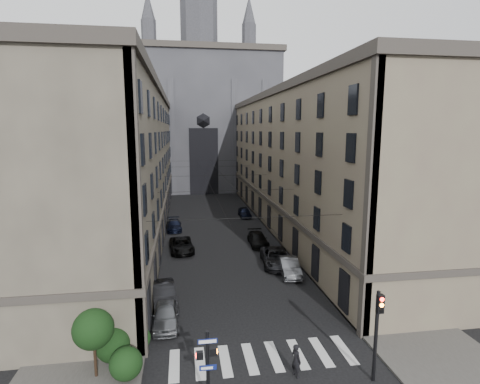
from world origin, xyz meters
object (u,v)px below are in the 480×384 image
car_left_near (166,314)px  car_left_far (174,225)px  car_left_midnear (164,294)px  pedestrian_signal_left (207,363)px  car_right_far (245,212)px  pedestrian (296,360)px  gothic_tower (200,112)px  traffic_light_right (377,326)px  car_right_near (289,267)px  car_left_midfar (182,245)px  car_right_midfar (258,239)px  car_right_midnear (276,258)px

car_left_near → car_left_far: car_left_near is taller
car_left_midnear → car_left_near: bearing=-92.1°
pedestrian_signal_left → car_right_far: size_ratio=0.91×
pedestrian_signal_left → car_left_far: (-2.33, 33.91, -1.62)m
pedestrian_signal_left → pedestrian: bearing=16.6°
car_right_far → pedestrian_signal_left: bearing=-101.3°
gothic_tower → traffic_light_right: (5.60, -73.04, -14.51)m
car_left_far → pedestrian_signal_left: bearing=-89.5°
car_left_near → car_right_near: size_ratio=0.95×
traffic_light_right → car_left_midfar: (-10.41, 24.01, -2.54)m
pedestrian_signal_left → pedestrian: pedestrian_signal_left is taller
car_left_midfar → car_right_far: 18.67m
car_left_midfar → car_right_midfar: bearing=1.5°
car_left_near → car_left_far: size_ratio=0.95×
car_right_near → car_left_midnear: bearing=-153.6°
pedestrian_signal_left → car_right_near: size_ratio=0.83×
traffic_light_right → car_left_midnear: 16.42m
car_left_midfar → car_left_far: bearing=90.9°
traffic_light_right → car_left_midnear: traffic_light_right is taller
car_left_far → car_right_midfar: 13.09m
car_left_far → car_right_far: (10.90, 6.37, 0.04)m
car_left_near → car_right_midfar: size_ratio=0.90×
pedestrian_signal_left → car_left_near: size_ratio=0.88×
car_left_near → pedestrian: size_ratio=2.38×
pedestrian → traffic_light_right: bearing=-126.2°
car_left_near → car_right_near: 13.53m
gothic_tower → pedestrian: (1.50, -71.96, -16.84)m
gothic_tower → car_left_midnear: gothic_tower is taller
gothic_tower → traffic_light_right: 74.67m
car_right_midfar → pedestrian: size_ratio=2.63×
traffic_light_right → car_left_near: bearing=145.5°
car_left_near → car_right_midnear: bearing=44.0°
car_left_midnear → car_right_far: car_left_midnear is taller
car_left_near → car_left_midfar: size_ratio=0.84×
gothic_tower → pedestrian_signal_left: (-3.51, -73.46, -15.48)m
car_left_far → car_right_midnear: (10.51, -15.35, 0.12)m
car_right_near → pedestrian: (-3.78, -14.43, 0.17)m
car_left_midfar → pedestrian: size_ratio=2.82×
gothic_tower → car_right_far: size_ratio=13.26×
pedestrian_signal_left → car_left_near: pedestrian_signal_left is taller
car_left_midfar → car_right_midfar: 9.08m
car_left_near → car_right_midfar: car_left_near is taller
car_left_near → pedestrian_signal_left: bearing=-74.1°
traffic_light_right → car_left_midnear: bearing=136.6°
traffic_light_right → car_right_midfar: traffic_light_right is taller
car_left_midnear → pedestrian: (7.70, -10.07, 0.14)m
car_left_midnear → car_left_far: size_ratio=1.03×
gothic_tower → car_right_midfar: (4.20, -47.94, -17.07)m
car_right_far → car_left_near: bearing=-108.2°
car_right_midfar → car_right_near: bearing=-82.5°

